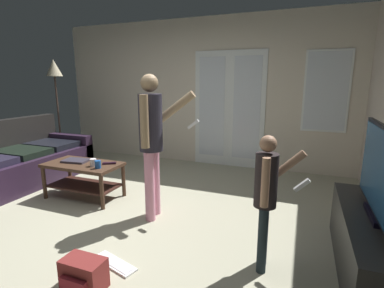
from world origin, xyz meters
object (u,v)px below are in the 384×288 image
at_px(flat_screen_tv, 380,173).
at_px(person_child, 267,191).
at_px(loose_keyboard, 115,263).
at_px(tv_stand, 370,247).
at_px(floor_lamp, 55,76).
at_px(leather_couch, 19,163).
at_px(backpack, 83,275).
at_px(laptop_closed, 76,161).
at_px(cup_near_edge, 98,164).
at_px(coffee_table, 84,173).
at_px(cup_by_laptop, 93,162).
at_px(tv_remote_black, 109,163).
at_px(person_adult, 152,135).

xyz_separation_m(flat_screen_tv, person_child, (-0.79, -0.21, -0.18)).
bearing_deg(loose_keyboard, tv_stand, 17.60).
bearing_deg(floor_lamp, loose_keyboard, -38.93).
distance_m(tv_stand, floor_lamp, 5.35).
distance_m(leather_couch, tv_stand, 4.56).
distance_m(flat_screen_tv, backpack, 2.33).
xyz_separation_m(flat_screen_tv, laptop_closed, (-3.35, 0.49, -0.37)).
relative_size(flat_screen_tv, cup_near_edge, 11.83).
distance_m(coffee_table, tv_stand, 3.25).
height_order(tv_stand, cup_by_laptop, cup_by_laptop).
height_order(floor_lamp, laptop_closed, floor_lamp).
bearing_deg(cup_by_laptop, person_child, -15.49).
distance_m(coffee_table, loose_keyboard, 1.69).
distance_m(tv_stand, tv_remote_black, 2.93).
height_order(coffee_table, tv_stand, tv_stand).
relative_size(coffee_table, loose_keyboard, 2.17).
height_order(floor_lamp, loose_keyboard, floor_lamp).
bearing_deg(cup_near_edge, tv_remote_black, 85.62).
distance_m(leather_couch, flat_screen_tv, 4.59).
bearing_deg(leather_couch, cup_by_laptop, -5.53).
xyz_separation_m(coffee_table, tv_stand, (3.21, -0.46, -0.09)).
xyz_separation_m(coffee_table, backpack, (1.22, -1.40, -0.22)).
height_order(person_child, laptop_closed, person_child).
distance_m(coffee_table, cup_by_laptop, 0.28).
height_order(leather_couch, loose_keyboard, leather_couch).
bearing_deg(coffee_table, cup_by_laptop, -13.62).
height_order(person_adult, loose_keyboard, person_adult).
bearing_deg(cup_by_laptop, floor_lamp, 144.81).
xyz_separation_m(tv_stand, flat_screen_tv, (-0.00, 0.00, 0.61)).
xyz_separation_m(laptop_closed, cup_near_edge, (0.47, -0.14, 0.04)).
distance_m(floor_lamp, cup_by_laptop, 2.55).
height_order(leather_couch, person_adult, person_adult).
bearing_deg(loose_keyboard, laptop_closed, 141.39).
bearing_deg(person_child, floor_lamp, 154.64).
relative_size(coffee_table, tv_stand, 0.66).
distance_m(tv_stand, person_adult, 2.21).
relative_size(floor_lamp, cup_near_edge, 19.49).
bearing_deg(floor_lamp, backpack, -42.92).
bearing_deg(backpack, person_child, 31.48).
relative_size(leather_couch, loose_keyboard, 4.44).
bearing_deg(cup_by_laptop, loose_keyboard, -44.81).
xyz_separation_m(leather_couch, tv_remote_black, (1.66, -0.00, 0.17)).
bearing_deg(backpack, cup_near_edge, 124.24).
relative_size(person_adult, cup_near_edge, 16.30).
bearing_deg(floor_lamp, person_adult, -27.25).
height_order(flat_screen_tv, person_adult, person_adult).
bearing_deg(cup_by_laptop, cup_near_edge, -24.90).
distance_m(coffee_table, laptop_closed, 0.20).
bearing_deg(coffee_table, tv_stand, -8.14).
distance_m(laptop_closed, tv_remote_black, 0.49).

